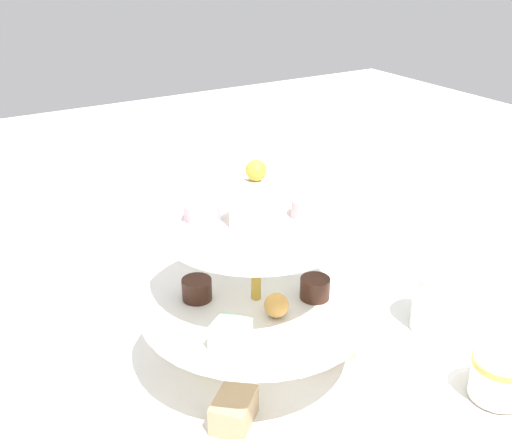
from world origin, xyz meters
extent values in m
plane|color=white|center=(0.00, 0.00, 0.00)|extent=(2.40, 2.40, 0.00)
cylinder|color=white|center=(0.00, 0.00, 0.01)|extent=(0.29, 0.29, 0.01)
cylinder|color=white|center=(0.00, 0.00, 0.09)|extent=(0.24, 0.24, 0.01)
cylinder|color=white|center=(0.00, 0.00, 0.18)|extent=(0.18, 0.18, 0.01)
cylinder|color=gold|center=(0.00, 0.00, 0.12)|extent=(0.01, 0.01, 0.23)
sphere|color=gold|center=(0.00, 0.00, 0.23)|extent=(0.02, 0.02, 0.02)
cube|color=tan|center=(0.06, 0.06, 0.03)|extent=(0.06, 0.06, 0.03)
cube|color=tan|center=(-0.08, 0.02, 0.03)|extent=(0.05, 0.04, 0.03)
cube|color=tan|center=(0.02, -0.08, 0.03)|extent=(0.05, 0.06, 0.03)
cylinder|color=#E5C660|center=(0.04, -0.03, 0.02)|extent=(0.04, 0.04, 0.01)
cylinder|color=#381E14|center=(0.05, -0.03, 0.11)|extent=(0.03, 0.03, 0.02)
cylinder|color=#381E14|center=(-0.05, 0.03, 0.11)|extent=(0.03, 0.03, 0.02)
cube|color=#B2E5BC|center=(0.06, 0.06, 0.11)|extent=(0.04, 0.04, 0.02)
cube|color=#B2E5BC|center=(-0.06, -0.06, 0.11)|extent=(0.04, 0.04, 0.02)
sphere|color=gold|center=(0.00, 0.04, 0.11)|extent=(0.02, 0.02, 0.02)
cylinder|color=#F2B7C1|center=(0.05, -0.02, 0.19)|extent=(0.03, 0.03, 0.02)
cylinder|color=#F2B7C1|center=(-0.05, 0.02, 0.19)|extent=(0.03, 0.03, 0.02)
cylinder|color=white|center=(0.01, 0.01, 0.21)|extent=(0.04, 0.04, 0.04)
cube|color=silver|center=(-0.04, -0.03, 0.19)|extent=(0.09, 0.03, 0.00)
cube|color=silver|center=(0.04, -0.03, 0.19)|extent=(0.09, 0.03, 0.00)
cylinder|color=silver|center=(-0.23, 0.04, 0.04)|extent=(0.06, 0.06, 0.07)
cylinder|color=white|center=(-0.19, 0.16, 0.00)|extent=(0.09, 0.09, 0.01)
cylinder|color=white|center=(-0.19, 0.16, 0.03)|extent=(0.06, 0.06, 0.04)
cylinder|color=gold|center=(-0.19, 0.16, 0.05)|extent=(0.06, 0.06, 0.01)
cube|color=silver|center=(0.19, -0.22, 0.00)|extent=(0.12, 0.14, 0.00)
camera|label=1|loc=(0.28, 0.46, 0.43)|focal=43.50mm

